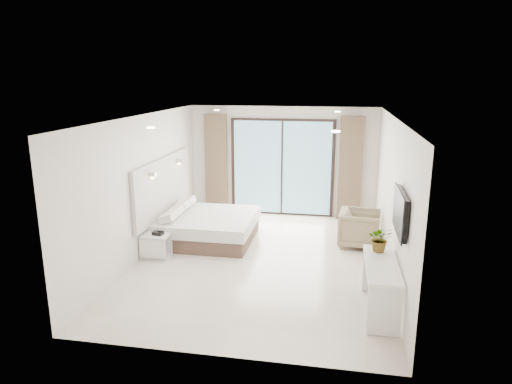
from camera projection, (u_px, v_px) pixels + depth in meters
ground at (261, 261)px, 8.64m from camera, size 6.20×6.20×0.00m
room_shell at (258, 170)px, 9.07m from camera, size 4.62×6.22×2.72m
bed at (207, 227)px, 9.69m from camera, size 1.96×1.87×0.69m
nightstand at (156, 246)px, 8.76m from camera, size 0.51×0.42×0.46m
phone at (158, 233)px, 8.68m from camera, size 0.21×0.18×0.06m
console_desk at (381, 277)px, 6.64m from camera, size 0.46×1.47×0.77m
plant at (380, 242)px, 7.00m from camera, size 0.37×0.41×0.32m
armchair at (360, 227)px, 9.32m from camera, size 0.82×0.87×0.82m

